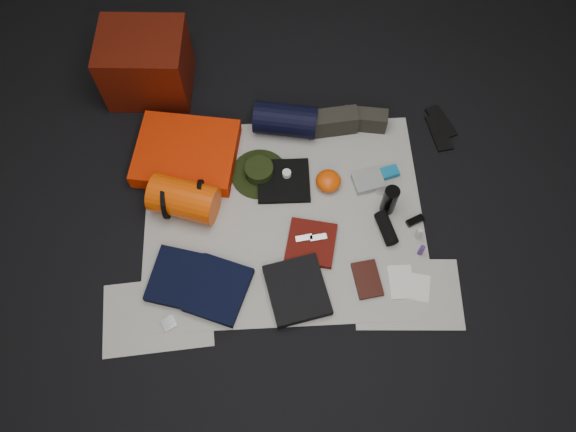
{
  "coord_description": "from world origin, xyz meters",
  "views": [
    {
      "loc": [
        -0.05,
        -1.39,
        2.93
      ],
      "look_at": [
        0.02,
        -0.05,
        0.1
      ],
      "focal_mm": 35.0,
      "sensor_mm": 36.0,
      "label": 1
    }
  ],
  "objects_px": {
    "sleeping_pad": "(186,153)",
    "compact_camera": "(383,191)",
    "navy_duffel": "(285,120)",
    "paperback_book": "(367,279)",
    "red_cabinet": "(146,64)",
    "water_bottle": "(390,200)",
    "stuff_sack": "(184,199)"
  },
  "relations": [
    {
      "from": "compact_camera",
      "to": "sleeping_pad",
      "type": "bearing_deg",
      "value": -169.33
    },
    {
      "from": "compact_camera",
      "to": "paperback_book",
      "type": "distance_m",
      "value": 0.56
    },
    {
      "from": "red_cabinet",
      "to": "water_bottle",
      "type": "distance_m",
      "value": 1.71
    },
    {
      "from": "water_bottle",
      "to": "paperback_book",
      "type": "xyz_separation_m",
      "value": [
        -0.16,
        -0.43,
        -0.09
      ]
    },
    {
      "from": "red_cabinet",
      "to": "stuff_sack",
      "type": "distance_m",
      "value": 0.94
    },
    {
      "from": "navy_duffel",
      "to": "compact_camera",
      "type": "bearing_deg",
      "value": -29.99
    },
    {
      "from": "water_bottle",
      "to": "compact_camera",
      "type": "relative_size",
      "value": 2.48
    },
    {
      "from": "red_cabinet",
      "to": "sleeping_pad",
      "type": "bearing_deg",
      "value": -63.29
    },
    {
      "from": "navy_duffel",
      "to": "water_bottle",
      "type": "distance_m",
      "value": 0.81
    },
    {
      "from": "red_cabinet",
      "to": "compact_camera",
      "type": "height_order",
      "value": "red_cabinet"
    },
    {
      "from": "navy_duffel",
      "to": "compact_camera",
      "type": "relative_size",
      "value": 4.38
    },
    {
      "from": "red_cabinet",
      "to": "paperback_book",
      "type": "height_order",
      "value": "red_cabinet"
    },
    {
      "from": "compact_camera",
      "to": "red_cabinet",
      "type": "bearing_deg",
      "value": 173.4
    },
    {
      "from": "stuff_sack",
      "to": "water_bottle",
      "type": "xyz_separation_m",
      "value": [
        1.16,
        -0.06,
        -0.0
      ]
    },
    {
      "from": "sleeping_pad",
      "to": "navy_duffel",
      "type": "xyz_separation_m",
      "value": [
        0.6,
        0.18,
        0.05
      ]
    },
    {
      "from": "paperback_book",
      "to": "navy_duffel",
      "type": "bearing_deg",
      "value": 103.51
    },
    {
      "from": "compact_camera",
      "to": "paperback_book",
      "type": "xyz_separation_m",
      "value": [
        -0.16,
        -0.54,
        -0.0
      ]
    },
    {
      "from": "compact_camera",
      "to": "stuff_sack",
      "type": "bearing_deg",
      "value": -152.86
    },
    {
      "from": "water_bottle",
      "to": "compact_camera",
      "type": "xyz_separation_m",
      "value": [
        -0.01,
        0.11,
        -0.09
      ]
    },
    {
      "from": "sleeping_pad",
      "to": "compact_camera",
      "type": "relative_size",
      "value": 6.83
    },
    {
      "from": "sleeping_pad",
      "to": "compact_camera",
      "type": "height_order",
      "value": "sleeping_pad"
    },
    {
      "from": "stuff_sack",
      "to": "navy_duffel",
      "type": "bearing_deg",
      "value": 40.77
    },
    {
      "from": "navy_duffel",
      "to": "paperback_book",
      "type": "relative_size",
      "value": 1.82
    },
    {
      "from": "stuff_sack",
      "to": "navy_duffel",
      "type": "distance_m",
      "value": 0.79
    },
    {
      "from": "red_cabinet",
      "to": "stuff_sack",
      "type": "bearing_deg",
      "value": -71.25
    },
    {
      "from": "navy_duffel",
      "to": "sleeping_pad",
      "type": "bearing_deg",
      "value": -153.03
    },
    {
      "from": "navy_duffel",
      "to": "water_bottle",
      "type": "relative_size",
      "value": 1.76
    },
    {
      "from": "paperback_book",
      "to": "compact_camera",
      "type": "bearing_deg",
      "value": 65.97
    },
    {
      "from": "stuff_sack",
      "to": "compact_camera",
      "type": "bearing_deg",
      "value": 2.25
    },
    {
      "from": "paperback_book",
      "to": "red_cabinet",
      "type": "bearing_deg",
      "value": 123.7
    },
    {
      "from": "navy_duffel",
      "to": "water_bottle",
      "type": "xyz_separation_m",
      "value": [
        0.56,
        -0.58,
        0.01
      ]
    },
    {
      "from": "sleeping_pad",
      "to": "stuff_sack",
      "type": "xyz_separation_m",
      "value": [
        0.0,
        -0.34,
        0.06
      ]
    }
  ]
}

